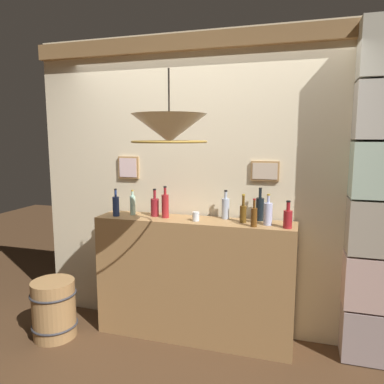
# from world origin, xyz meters

# --- Properties ---
(panelled_rear_partition) EXTENTS (3.24, 0.15, 2.73)m
(panelled_rear_partition) POSITION_xyz_m (-0.00, 1.10, 1.44)
(panelled_rear_partition) COLOR beige
(panelled_rear_partition) RESTS_ON ground
(stone_pillar) EXTENTS (0.42, 0.33, 2.65)m
(stone_pillar) POSITION_xyz_m (1.46, 0.96, 1.33)
(stone_pillar) COLOR gray
(stone_pillar) RESTS_ON ground
(bar_shelf_unit) EXTENTS (1.75, 0.35, 1.10)m
(bar_shelf_unit) POSITION_xyz_m (0.00, 0.85, 0.55)
(bar_shelf_unit) COLOR #9E7547
(bar_shelf_unit) RESTS_ON ground
(liquor_bottle_brandy) EXTENTS (0.07, 0.07, 0.26)m
(liquor_bottle_brandy) POSITION_xyz_m (0.64, 0.83, 1.19)
(liquor_bottle_brandy) COLOR #B4BCE5
(liquor_bottle_brandy) RESTS_ON bar_shelf_unit
(liquor_bottle_scotch) EXTENTS (0.07, 0.07, 0.28)m
(liquor_bottle_scotch) POSITION_xyz_m (0.56, 0.97, 1.20)
(liquor_bottle_scotch) COLOR black
(liquor_bottle_scotch) RESTS_ON bar_shelf_unit
(liquor_bottle_gin) EXTENTS (0.06, 0.06, 0.28)m
(liquor_bottle_gin) POSITION_xyz_m (-0.26, 0.85, 1.21)
(liquor_bottle_gin) COLOR maroon
(liquor_bottle_gin) RESTS_ON bar_shelf_unit
(liquor_bottle_vodka) EXTENTS (0.07, 0.07, 0.25)m
(liquor_bottle_vodka) POSITION_xyz_m (-0.38, 0.88, 1.19)
(liquor_bottle_vodka) COLOR maroon
(liquor_bottle_vodka) RESTS_ON bar_shelf_unit
(liquor_bottle_bourbon) EXTENTS (0.06, 0.06, 0.24)m
(liquor_bottle_bourbon) POSITION_xyz_m (0.43, 0.86, 1.18)
(liquor_bottle_bourbon) COLOR #583B13
(liquor_bottle_bourbon) RESTS_ON bar_shelf_unit
(liquor_bottle_amaro) EXTENTS (0.06, 0.06, 0.25)m
(liquor_bottle_amaro) POSITION_xyz_m (-0.72, 0.79, 1.19)
(liquor_bottle_amaro) COLOR navy
(liquor_bottle_amaro) RESTS_ON bar_shelf_unit
(liquor_bottle_sherry) EXTENTS (0.07, 0.07, 0.22)m
(liquor_bottle_sherry) POSITION_xyz_m (0.80, 0.76, 1.18)
(liquor_bottle_sherry) COLOR maroon
(liquor_bottle_sherry) RESTS_ON bar_shelf_unit
(liquor_bottle_rye) EXTENTS (0.07, 0.07, 0.25)m
(liquor_bottle_rye) POSITION_xyz_m (0.26, 0.96, 1.19)
(liquor_bottle_rye) COLOR #A9B6CB
(liquor_bottle_rye) RESTS_ON bar_shelf_unit
(liquor_bottle_vermouth) EXTENTS (0.05, 0.05, 0.23)m
(liquor_bottle_vermouth) POSITION_xyz_m (-0.60, 0.88, 1.19)
(liquor_bottle_vermouth) COLOR #A8D8C4
(liquor_bottle_vermouth) RESTS_ON bar_shelf_unit
(liquor_bottle_mezcal) EXTENTS (0.05, 0.05, 0.23)m
(liquor_bottle_mezcal) POSITION_xyz_m (0.53, 0.73, 1.18)
(liquor_bottle_mezcal) COLOR brown
(liquor_bottle_mezcal) RESTS_ON bar_shelf_unit
(glass_tumbler_rocks) EXTENTS (0.06, 0.06, 0.08)m
(glass_tumbler_rocks) POSITION_xyz_m (0.03, 0.80, 1.14)
(glass_tumbler_rocks) COLOR silver
(glass_tumbler_rocks) RESTS_ON bar_shelf_unit
(pendant_lamp) EXTENTS (0.52, 0.52, 0.49)m
(pendant_lamp) POSITION_xyz_m (0.01, 0.21, 1.86)
(pendant_lamp) COLOR #EFE5C6
(wooden_barrel) EXTENTS (0.41, 0.41, 0.53)m
(wooden_barrel) POSITION_xyz_m (-1.22, 0.49, 0.26)
(wooden_barrel) COLOR #9E7547
(wooden_barrel) RESTS_ON ground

